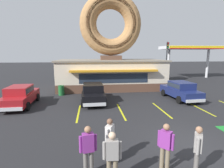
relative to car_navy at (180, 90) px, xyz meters
name	(u,v)px	position (x,y,z in m)	size (l,w,h in m)	color
ground_plane	(190,145)	(-3.57, -7.74, -0.87)	(160.00, 160.00, 0.00)	#232326
donut_shop_building	(111,57)	(-5.61, 6.21, 2.87)	(12.30, 6.75, 10.96)	brown
car_navy	(180,90)	(0.00, 0.00, 0.00)	(2.20, 4.66, 1.60)	navy
car_black	(93,92)	(-7.82, -0.08, 0.00)	(2.09, 4.61, 1.60)	black
car_red	(20,95)	(-13.48, -0.51, 0.00)	(2.10, 4.62, 1.60)	maroon
pedestrian_blue_sweater_man	(165,145)	(-5.43, -9.19, 0.08)	(0.44, 0.46, 1.71)	#7F7056
pedestrian_hooded_kid	(110,138)	(-7.29, -8.44, 0.07)	(0.39, 0.54, 1.70)	slate
pedestrian_leather_jacket_man	(198,148)	(-4.43, -9.49, 0.07)	(0.41, 0.52, 1.70)	slate
pedestrian_clipboard_woman	(88,148)	(-8.09, -9.12, 0.10)	(0.59, 0.30, 1.74)	slate
pedestrian_beanie_man	(112,155)	(-7.35, -9.64, 0.09)	(0.60, 0.26, 1.73)	#7F7056
trash_bin	(61,90)	(-10.93, 2.83, -0.37)	(0.57, 0.57, 0.97)	#1E662D
traffic_light_pole	(167,56)	(3.07, 10.09, 2.84)	(0.28, 0.47, 5.80)	#595B60
gas_station_canopy	(189,49)	(8.34, 13.29, 3.99)	(9.00, 4.46, 5.30)	silver
parking_stripe_far_left	(79,113)	(-8.88, -2.74, -0.87)	(0.12, 3.60, 0.01)	yellow
parking_stripe_left	(121,111)	(-5.88, -2.74, -0.87)	(0.12, 3.60, 0.01)	yellow
parking_stripe_mid_left	(161,110)	(-2.88, -2.74, -0.87)	(0.12, 3.60, 0.01)	yellow
parking_stripe_centre	(199,108)	(0.12, -2.74, -0.87)	(0.12, 3.60, 0.01)	yellow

